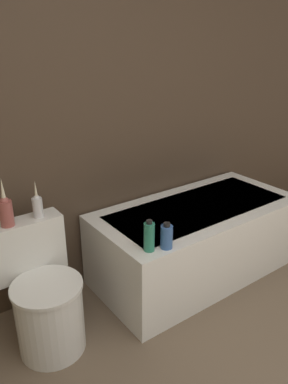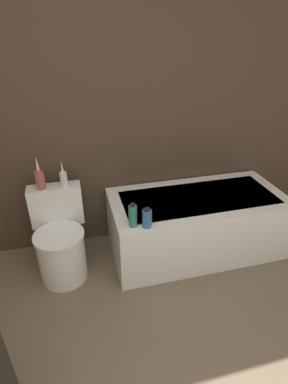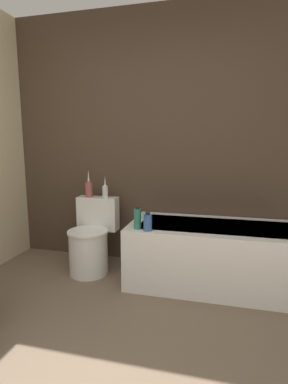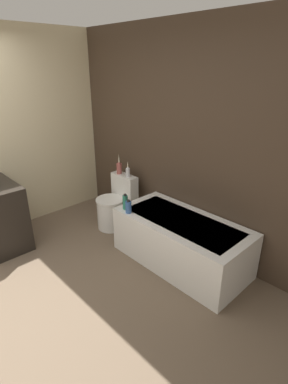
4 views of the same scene
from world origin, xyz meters
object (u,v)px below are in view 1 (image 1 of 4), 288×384
toilet (44,298)px  shampoo_bottle_tall (149,237)px  vase_silver (37,205)px  shampoo_bottle_short (167,237)px  bathtub (196,239)px  vase_gold (6,210)px

toilet → shampoo_bottle_tall: size_ratio=3.76×
vase_silver → shampoo_bottle_short: vase_silver is taller
shampoo_bottle_tall → shampoo_bottle_short: (0.10, -0.04, -0.02)m
shampoo_bottle_tall → shampoo_bottle_short: shampoo_bottle_tall is taller
shampoo_bottle_short → bathtub: bearing=29.3°
toilet → shampoo_bottle_short: size_ratio=4.53×
shampoo_bottle_short → toilet: bearing=155.7°
shampoo_bottle_tall → vase_gold: bearing=145.6°
bathtub → shampoo_bottle_short: bearing=-150.7°
shampoo_bottle_tall → bathtub: bearing=22.8°
vase_gold → vase_silver: bearing=1.6°
toilet → shampoo_bottle_tall: shampoo_bottle_tall is taller
bathtub → shampoo_bottle_short: size_ratio=9.62×
shampoo_bottle_tall → vase_silver: bearing=136.2°
toilet → shampoo_bottle_short: 0.78m
bathtub → toilet: size_ratio=2.12×
toilet → vase_gold: (-0.09, 0.18, 0.51)m
toilet → vase_silver: size_ratio=3.24×
shampoo_bottle_short → shampoo_bottle_tall: bearing=160.2°
bathtub → shampoo_bottle_tall: 0.78m
bathtub → shampoo_bottle_tall: shampoo_bottle_tall is taller
vase_gold → vase_silver: 0.18m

